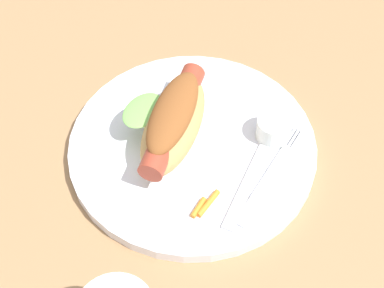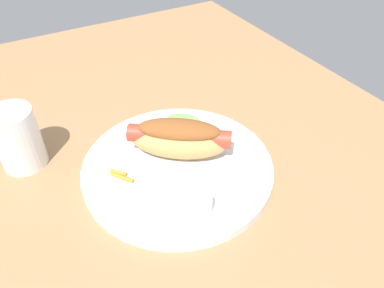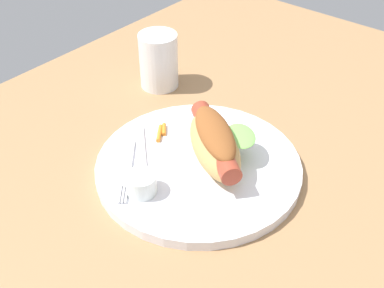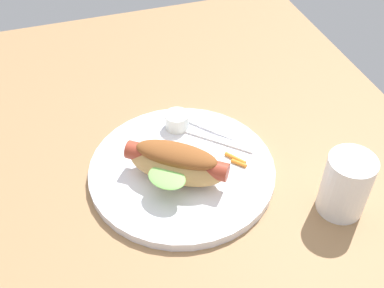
% 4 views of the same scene
% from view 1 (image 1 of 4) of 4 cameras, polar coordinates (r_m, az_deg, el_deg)
% --- Properties ---
extents(ground_plane, '(1.20, 0.90, 0.02)m').
position_cam_1_polar(ground_plane, '(0.72, -2.66, -1.43)').
color(ground_plane, '#9E754C').
extents(plate, '(0.30, 0.30, 0.02)m').
position_cam_1_polar(plate, '(0.71, 0.05, -0.31)').
color(plate, white).
rests_on(plate, ground_plane).
extents(hot_dog, '(0.14, 0.16, 0.06)m').
position_cam_1_polar(hot_dog, '(0.68, -1.91, 2.32)').
color(hot_dog, tan).
rests_on(hot_dog, plate).
extents(sauce_ramekin, '(0.04, 0.04, 0.03)m').
position_cam_1_polar(sauce_ramekin, '(0.70, 8.13, 1.54)').
color(sauce_ramekin, white).
rests_on(sauce_ramekin, plate).
extents(fork, '(0.13, 0.11, 0.00)m').
position_cam_1_polar(fork, '(0.68, 7.73, -3.22)').
color(fork, silver).
rests_on(fork, plate).
extents(knife, '(0.11, 0.12, 0.00)m').
position_cam_1_polar(knife, '(0.67, 5.88, -3.34)').
color(knife, silver).
rests_on(knife, plate).
extents(carrot_garnish, '(0.04, 0.03, 0.01)m').
position_cam_1_polar(carrot_garnish, '(0.65, 1.24, -6.08)').
color(carrot_garnish, orange).
rests_on(carrot_garnish, plate).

